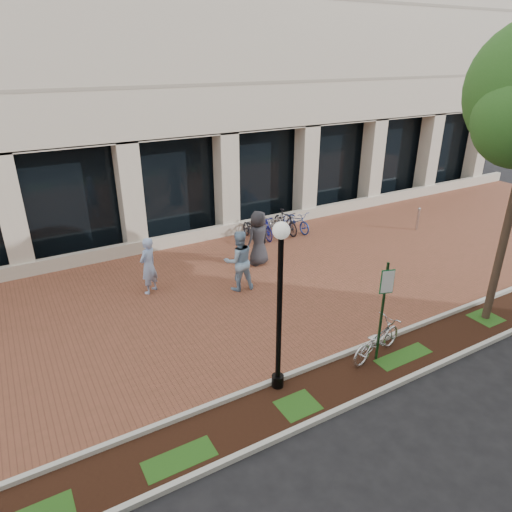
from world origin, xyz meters
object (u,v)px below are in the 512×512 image
lamppost (280,300)px  pedestrian_mid (239,261)px  pedestrian_right (258,238)px  bollard (418,219)px  parking_sign (384,301)px  pedestrian_left (148,266)px  locked_bicycle (377,340)px  bike_rack_cluster (274,225)px

lamppost → pedestrian_mid: (1.47, 4.67, -1.28)m
lamppost → pedestrian_right: bearing=63.7°
lamppost → bollard: bearing=27.7°
pedestrian_mid → pedestrian_right: bearing=-129.6°
parking_sign → lamppost: size_ratio=0.67×
parking_sign → pedestrian_mid: bearing=122.2°
bollard → pedestrian_left: bearing=178.7°
pedestrian_left → bollard: (11.82, -0.27, -0.42)m
pedestrian_right → bollard: (7.74, -0.41, -0.49)m
pedestrian_mid → lamppost: bearing=80.9°
parking_sign → pedestrian_mid: (-1.23, 5.06, -0.69)m
locked_bicycle → pedestrian_left: 7.28m
pedestrian_left → pedestrian_mid: bearing=120.4°
pedestrian_left → pedestrian_right: pedestrian_right is taller
pedestrian_right → pedestrian_left: bearing=-13.9°
parking_sign → bike_rack_cluster: size_ratio=0.90×
bike_rack_cluster → pedestrian_mid: bearing=-133.7°
pedestrian_mid → bollard: 9.30m
locked_bicycle → bollard: bearing=-65.4°
lamppost → locked_bicycle: size_ratio=2.20×
parking_sign → lamppost: bearing=-169.6°
pedestrian_left → pedestrian_mid: 2.85m
pedestrian_mid → bike_rack_cluster: size_ratio=0.67×
locked_bicycle → bollard: size_ratio=1.82×
parking_sign → locked_bicycle: size_ratio=1.47×
lamppost → locked_bicycle: 3.32m
lamppost → bike_rack_cluster: bearing=58.5°
pedestrian_left → bollard: size_ratio=1.85×
pedestrian_left → bollard: 11.83m
pedestrian_right → bollard: pedestrian_right is taller
bollard → bike_rack_cluster: size_ratio=0.34×
parking_sign → locked_bicycle: 1.22m
lamppost → pedestrian_left: (-1.11, 5.88, -1.35)m
bike_rack_cluster → parking_sign: bearing=-103.3°
bollard → pedestrian_right: bearing=177.0°
lamppost → pedestrian_right: 6.83m
bike_rack_cluster → locked_bicycle: bearing=-103.1°
pedestrian_left → lamppost: bearing=66.3°
lamppost → pedestrian_mid: size_ratio=2.01×
locked_bicycle → pedestrian_right: pedestrian_right is taller
lamppost → locked_bicycle: lamppost is taller
parking_sign → bollard: size_ratio=2.66×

